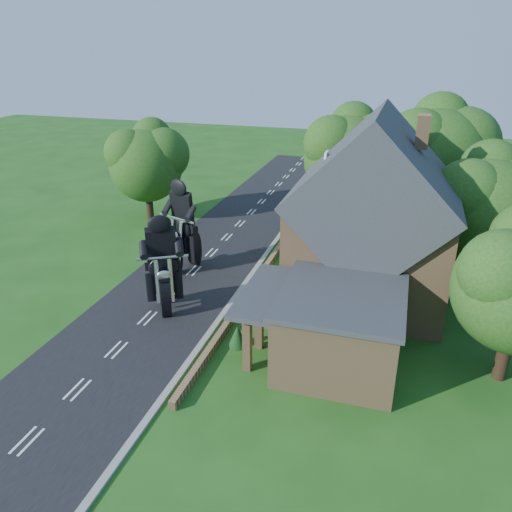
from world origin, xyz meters
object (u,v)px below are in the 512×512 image
(garden_wall, at_px, (255,284))
(motorcycle_follow, at_px, (185,257))
(house, at_px, (371,222))
(motorcycle_lead, at_px, (165,297))
(annex, at_px, (337,326))

(garden_wall, xyz_separation_m, motorcycle_follow, (-4.85, 1.04, 0.68))
(house, distance_m, motorcycle_lead, 11.64)
(annex, height_order, motorcycle_lead, annex)
(motorcycle_follow, bearing_deg, annex, 166.72)
(house, distance_m, motorcycle_follow, 11.57)
(garden_wall, relative_size, motorcycle_follow, 11.68)
(house, relative_size, motorcycle_follow, 5.44)
(garden_wall, bearing_deg, motorcycle_lead, -133.52)
(house, bearing_deg, annex, -95.24)
(annex, bearing_deg, motorcycle_follow, 146.73)
(garden_wall, relative_size, annex, 3.12)
(annex, bearing_deg, garden_wall, 133.84)
(house, relative_size, annex, 1.45)
(house, xyz_separation_m, motorcycle_follow, (-11.04, 0.04, -3.47))
(house, height_order, annex, house)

